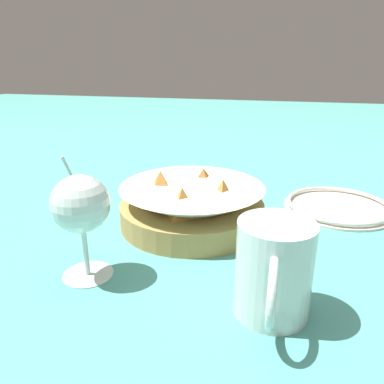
% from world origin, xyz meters
% --- Properties ---
extents(ground_plane, '(4.00, 4.00, 0.00)m').
position_xyz_m(ground_plane, '(0.00, 0.00, 0.00)').
color(ground_plane, teal).
extents(food_basket, '(0.26, 0.26, 0.10)m').
position_xyz_m(food_basket, '(0.02, 0.03, 0.03)').
color(food_basket, '#B2894C').
rests_on(food_basket, ground_plane).
extents(sauce_cup, '(0.08, 0.07, 0.12)m').
position_xyz_m(sauce_cup, '(0.02, -0.20, 0.02)').
color(sauce_cup, '#B7B7BC').
rests_on(sauce_cup, ground_plane).
extents(wine_glass, '(0.08, 0.08, 0.14)m').
position_xyz_m(wine_glass, '(0.22, -0.07, 0.10)').
color(wine_glass, silver).
rests_on(wine_glass, ground_plane).
extents(beer_mug, '(0.13, 0.09, 0.12)m').
position_xyz_m(beer_mug, '(0.24, 0.18, 0.05)').
color(beer_mug, silver).
rests_on(beer_mug, ground_plane).
extents(side_plate, '(0.21, 0.21, 0.01)m').
position_xyz_m(side_plate, '(-0.11, 0.29, 0.01)').
color(side_plate, silver).
rests_on(side_plate, ground_plane).
extents(napkin, '(0.15, 0.11, 0.01)m').
position_xyz_m(napkin, '(-0.23, -0.06, 0.00)').
color(napkin, '#38608E').
rests_on(napkin, ground_plane).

